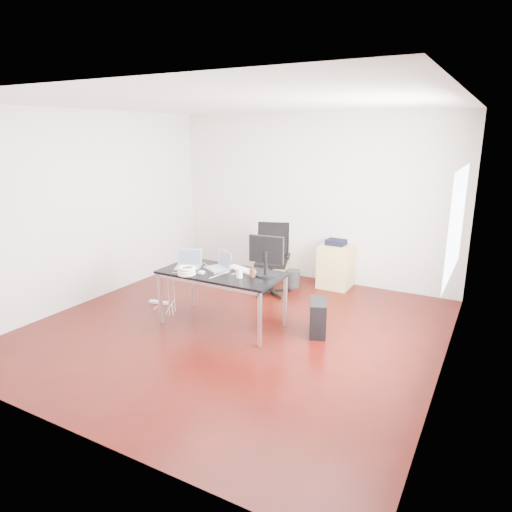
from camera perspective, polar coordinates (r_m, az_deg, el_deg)
The scene contains 18 objects.
room_shell at distance 5.59m, azimuth -2.38°, elevation 4.14°, with size 5.00×5.00×5.00m.
desk at distance 5.93m, azimuth -4.30°, elevation -2.50°, with size 1.60×0.80×0.73m.
office_chair at distance 7.19m, azimuth 2.01°, elevation 0.12°, with size 0.61×0.63×1.08m.
filing_cabinet_left at distance 8.05m, azimuth 1.74°, elevation -0.12°, with size 0.50×0.50×0.70m, color tan.
filing_cabinet_right at distance 7.60m, azimuth 9.94°, elevation -1.28°, with size 0.50×0.50×0.70m, color tan.
pc_tower at distance 5.86m, azimuth 7.73°, elevation -7.59°, with size 0.20×0.45×0.44m, color black.
wastebasket at distance 7.57m, azimuth 4.61°, elevation -2.82°, with size 0.24×0.24×0.28m, color black.
power_strip at distance 7.01m, azimuth -12.09°, elevation -5.67°, with size 0.30×0.06×0.04m, color white.
laptop_left at distance 6.15m, azimuth -8.46°, elevation -0.91°, with size 0.41×0.37×0.23m.
laptop_right at distance 6.04m, azimuth -4.60°, elevation -1.09°, with size 0.41×0.38×0.23m.
monitor at distance 5.68m, azimuth 1.29°, elevation 0.30°, with size 0.45×0.26×0.51m.
keyboard at distance 5.98m, azimuth -1.87°, elevation -1.65°, with size 0.44×0.14×0.02m, color white.
cup_white at distance 5.66m, azimuth -2.11°, elevation -2.14°, with size 0.08×0.08×0.12m, color white.
cup_brown at distance 5.70m, azimuth -0.45°, elevation -2.09°, with size 0.08×0.08×0.10m, color #522E1C.
cable_coil at distance 5.83m, azimuth -8.66°, elevation -1.86°, with size 0.24×0.24×0.11m.
power_adapter at distance 5.87m, azimuth -6.84°, elevation -2.06°, with size 0.07×0.07×0.03m, color white.
speaker at distance 7.95m, azimuth 1.17°, elevation 2.95°, with size 0.09×0.08×0.18m, color #9E9E9E.
navy_garment at distance 7.55m, azimuth 9.98°, elevation 1.71°, with size 0.30×0.24×0.09m, color black.
Camera 1 is at (2.88, -4.69, 2.47)m, focal length 32.00 mm.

